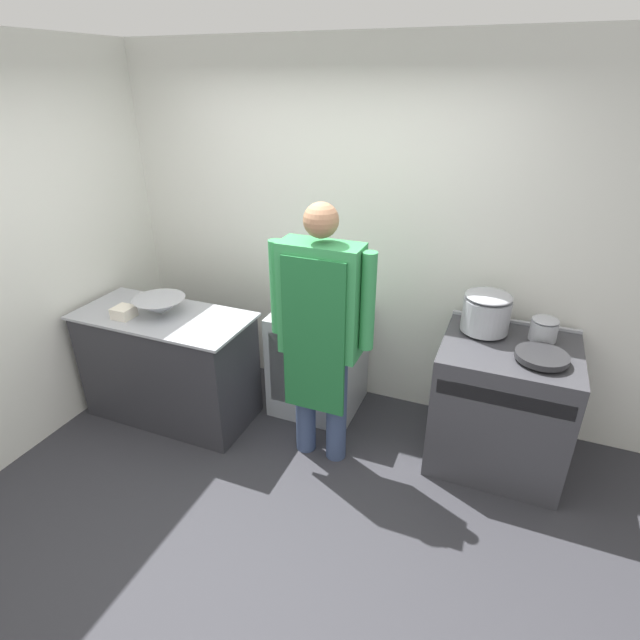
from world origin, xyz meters
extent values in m
plane|color=#2D2D33|center=(0.00, 0.00, 0.00)|extent=(14.00, 14.00, 0.00)
cube|color=silver|center=(0.00, 1.63, 1.35)|extent=(8.00, 0.05, 2.70)
cube|color=silver|center=(-1.81, 1.00, 1.35)|extent=(0.05, 8.00, 2.70)
cube|color=#2D2D33|center=(-1.08, 0.76, 0.42)|extent=(1.26, 0.59, 0.84)
cube|color=#9EA0A8|center=(-1.08, 0.76, 0.85)|extent=(1.31, 0.61, 0.02)
cube|color=#38383D|center=(1.31, 1.17, 0.44)|extent=(0.85, 0.76, 0.89)
cube|color=#9EA0A8|center=(1.31, 0.81, 0.73)|extent=(0.78, 0.03, 0.10)
cube|color=#9EA0A8|center=(1.31, 1.54, 0.90)|extent=(0.85, 0.03, 0.02)
cube|color=#A8ADB2|center=(-0.06, 1.29, 0.42)|extent=(0.65, 0.59, 0.84)
cube|color=silver|center=(-0.06, 1.00, 0.46)|extent=(0.55, 0.02, 0.59)
cylinder|color=#38476B|center=(0.06, 0.76, 0.41)|extent=(0.14, 0.14, 0.83)
cylinder|color=#38476B|center=(0.29, 0.76, 0.41)|extent=(0.14, 0.14, 0.83)
cube|color=#338C4C|center=(0.17, 0.76, 1.19)|extent=(0.51, 0.22, 0.73)
cube|color=#1E6633|center=(0.17, 0.64, 0.98)|extent=(0.41, 0.02, 1.04)
cylinder|color=#338C4C|center=(-0.13, 0.76, 1.23)|extent=(0.09, 0.09, 0.62)
cylinder|color=#338C4C|center=(0.47, 0.76, 1.23)|extent=(0.09, 0.09, 0.62)
sphere|color=#9E7051|center=(0.17, 0.76, 1.69)|extent=(0.21, 0.21, 0.21)
cone|color=#9EA0A8|center=(-1.10, 0.77, 0.93)|extent=(0.38, 0.38, 0.13)
cube|color=silver|center=(-1.31, 0.62, 0.90)|extent=(0.14, 0.14, 0.08)
cylinder|color=#9EA0A8|center=(1.12, 1.31, 1.02)|extent=(0.31, 0.31, 0.22)
ellipsoid|color=#9EA0A8|center=(1.12, 1.31, 1.15)|extent=(0.30, 0.30, 0.05)
cylinder|color=#262628|center=(1.48, 1.04, 0.93)|extent=(0.31, 0.31, 0.04)
cylinder|color=#9EA0A8|center=(1.48, 1.31, 0.97)|extent=(0.17, 0.17, 0.13)
ellipsoid|color=#9EA0A8|center=(1.48, 1.31, 1.05)|extent=(0.17, 0.17, 0.03)
camera|label=1|loc=(1.23, -1.85, 2.44)|focal=28.00mm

